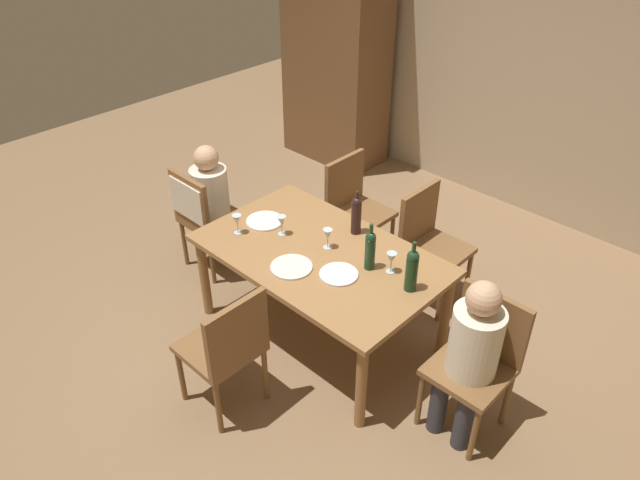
{
  "coord_description": "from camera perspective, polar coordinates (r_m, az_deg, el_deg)",
  "views": [
    {
      "loc": [
        2.3,
        -2.39,
        3.09
      ],
      "look_at": [
        0.0,
        0.0,
        0.82
      ],
      "focal_mm": 33.49,
      "sensor_mm": 36.0,
      "label": 1
    }
  ],
  "objects": [
    {
      "name": "ground_plane",
      "position": [
        4.53,
        -0.0,
        -8.61
      ],
      "size": [
        10.0,
        10.0,
        0.0
      ],
      "primitive_type": "plane",
      "color": "#846647"
    },
    {
      "name": "rear_room_partition",
      "position": [
        5.87,
        19.41,
        15.25
      ],
      "size": [
        6.4,
        0.12,
        2.7
      ],
      "primitive_type": "cube",
      "color": "tan",
      "rests_on": "ground_plane"
    },
    {
      "name": "armoire_cabinet",
      "position": [
        6.61,
        1.52,
        16.8
      ],
      "size": [
        1.18,
        0.62,
        2.18
      ],
      "color": "brown",
      "rests_on": "ground_plane"
    },
    {
      "name": "dining_table",
      "position": [
        4.12,
        -0.0,
        -2.05
      ],
      "size": [
        1.68,
        1.03,
        0.72
      ],
      "color": "olive",
      "rests_on": "ground_plane"
    },
    {
      "name": "chair_right_end",
      "position": [
        3.72,
        14.93,
        -10.53
      ],
      "size": [
        0.44,
        0.44,
        0.92
      ],
      "rotation": [
        0.0,
        0.0,
        3.14
      ],
      "color": "brown",
      "rests_on": "ground_plane"
    },
    {
      "name": "chair_left_end",
      "position": [
        4.87,
        -11.47,
        2.82
      ],
      "size": [
        0.44,
        0.46,
        0.92
      ],
      "color": "brown",
      "rests_on": "ground_plane"
    },
    {
      "name": "chair_far_left",
      "position": [
        5.0,
        3.27,
        3.55
      ],
      "size": [
        0.44,
        0.44,
        0.92
      ],
      "rotation": [
        0.0,
        0.0,
        -1.57
      ],
      "color": "brown",
      "rests_on": "ground_plane"
    },
    {
      "name": "chair_near",
      "position": [
        3.69,
        -8.82,
        -9.93
      ],
      "size": [
        0.44,
        0.44,
        0.92
      ],
      "rotation": [
        0.0,
        0.0,
        1.57
      ],
      "color": "brown",
      "rests_on": "ground_plane"
    },
    {
      "name": "chair_far_right",
      "position": [
        4.62,
        10.36,
        0.17
      ],
      "size": [
        0.44,
        0.44,
        0.92
      ],
      "rotation": [
        0.0,
        0.0,
        -1.57
      ],
      "color": "brown",
      "rests_on": "ground_plane"
    },
    {
      "name": "person_woman_host",
      "position": [
        3.57,
        14.26,
        -10.2
      ],
      "size": [
        0.3,
        0.34,
        1.12
      ],
      "rotation": [
        0.0,
        0.0,
        3.14
      ],
      "color": "#33333D",
      "rests_on": "ground_plane"
    },
    {
      "name": "person_man_bearded",
      "position": [
        4.92,
        -10.14,
        3.99
      ],
      "size": [
        0.3,
        0.34,
        1.11
      ],
      "color": "#33333D",
      "rests_on": "ground_plane"
    },
    {
      "name": "wine_bottle_tall_green",
      "position": [
        3.86,
        4.82,
        -0.87
      ],
      "size": [
        0.07,
        0.07,
        0.34
      ],
      "color": "#19381E",
      "rests_on": "dining_table"
    },
    {
      "name": "wine_bottle_dark_red",
      "position": [
        4.2,
        3.49,
        2.5
      ],
      "size": [
        0.07,
        0.07,
        0.34
      ],
      "color": "black",
      "rests_on": "dining_table"
    },
    {
      "name": "wine_bottle_short_olive",
      "position": [
        3.7,
        8.76,
        -2.76
      ],
      "size": [
        0.08,
        0.08,
        0.36
      ],
      "color": "#19381E",
      "rests_on": "dining_table"
    },
    {
      "name": "wine_glass_near_left",
      "position": [
        4.25,
        -7.93,
        1.88
      ],
      "size": [
        0.07,
        0.07,
        0.15
      ],
      "color": "silver",
      "rests_on": "dining_table"
    },
    {
      "name": "wine_glass_centre",
      "position": [
        3.86,
        6.85,
        -1.78
      ],
      "size": [
        0.07,
        0.07,
        0.15
      ],
      "color": "silver",
      "rests_on": "dining_table"
    },
    {
      "name": "wine_glass_near_right",
      "position": [
        4.06,
        0.76,
        0.49
      ],
      "size": [
        0.07,
        0.07,
        0.15
      ],
      "color": "silver",
      "rests_on": "dining_table"
    },
    {
      "name": "wine_glass_far",
      "position": [
        4.21,
        -3.7,
        1.78
      ],
      "size": [
        0.07,
        0.07,
        0.15
      ],
      "color": "silver",
      "rests_on": "dining_table"
    },
    {
      "name": "dinner_plate_host",
      "position": [
        3.87,
        1.81,
        -3.29
      ],
      "size": [
        0.25,
        0.25,
        0.01
      ],
      "primitive_type": "cylinder",
      "color": "white",
      "rests_on": "dining_table"
    },
    {
      "name": "dinner_plate_guest_left",
      "position": [
        4.41,
        -5.31,
        1.82
      ],
      "size": [
        0.27,
        0.27,
        0.01
      ],
      "primitive_type": "cylinder",
      "color": "white",
      "rests_on": "dining_table"
    },
    {
      "name": "dinner_plate_guest_right",
      "position": [
        3.93,
        -2.75,
        -2.59
      ],
      "size": [
        0.28,
        0.28,
        0.01
      ],
      "primitive_type": "cylinder",
      "color": "silver",
      "rests_on": "dining_table"
    }
  ]
}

